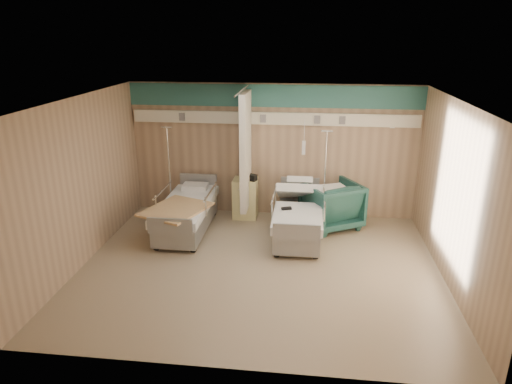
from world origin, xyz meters
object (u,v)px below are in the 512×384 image
bedside_cabinet (245,198)px  iv_stand_left (171,198)px  bed_right (298,222)px  iv_stand_right (323,203)px  visitor_armchair (331,204)px  bed_left (187,217)px

bedside_cabinet → iv_stand_left: 1.61m
bed_right → iv_stand_right: size_ratio=1.12×
bedside_cabinet → visitor_armchair: size_ratio=0.82×
iv_stand_left → visitor_armchair: bearing=-3.7°
bed_left → bedside_cabinet: 1.39m
bedside_cabinet → iv_stand_left: (-1.60, -0.08, -0.03)m
bed_left → iv_stand_right: size_ratio=1.12×
bed_right → iv_stand_left: (-2.75, 0.82, 0.08)m
bed_left → iv_stand_right: (2.70, 0.87, 0.08)m
visitor_armchair → iv_stand_left: bearing=-33.1°
bed_left → iv_stand_left: size_ratio=1.11×
bedside_cabinet → bed_left: bearing=-139.4°
bed_right → bed_left: same height
bed_right → bedside_cabinet: bedside_cabinet is taller
visitor_armchair → iv_stand_left: (-3.40, 0.22, -0.08)m
bed_left → visitor_armchair: visitor_armchair is taller
bed_left → iv_stand_left: bearing=124.1°
bed_right → visitor_armchair: (0.65, 0.60, 0.16)m
bedside_cabinet → iv_stand_right: iv_stand_right is taller
iv_stand_right → iv_stand_left: bearing=-179.1°
bed_right → iv_stand_left: bearing=163.4°
bedside_cabinet → visitor_armchair: bearing=-9.5°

